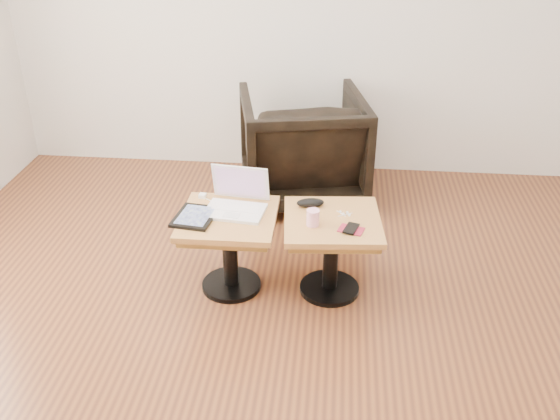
# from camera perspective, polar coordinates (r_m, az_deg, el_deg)

# --- Properties ---
(room_shell) EXTENTS (4.52, 4.52, 2.71)m
(room_shell) POSITION_cam_1_polar(r_m,az_deg,el_deg) (2.46, -0.13, 10.83)
(room_shell) COLOR #492718
(room_shell) RESTS_ON ground
(side_table_left) EXTENTS (0.52, 0.52, 0.47)m
(side_table_left) POSITION_cam_1_polar(r_m,az_deg,el_deg) (3.42, -4.67, -2.22)
(side_table_left) COLOR black
(side_table_left) RESTS_ON ground
(side_table_right) EXTENTS (0.56, 0.56, 0.47)m
(side_table_right) POSITION_cam_1_polar(r_m,az_deg,el_deg) (3.39, 4.74, -2.52)
(side_table_right) COLOR black
(side_table_right) RESTS_ON ground
(laptop) EXTENTS (0.35, 0.30, 0.23)m
(laptop) POSITION_cam_1_polar(r_m,az_deg,el_deg) (3.40, -3.98, 0.77)
(laptop) COLOR white
(laptop) RESTS_ON side_table_left
(tablet) EXTENTS (0.24, 0.28, 0.02)m
(tablet) POSITION_cam_1_polar(r_m,az_deg,el_deg) (3.35, -7.78, -0.61)
(tablet) COLOR black
(tablet) RESTS_ON side_table_left
(charging_adapter) EXTENTS (0.04, 0.04, 0.02)m
(charging_adapter) POSITION_cam_1_polar(r_m,az_deg,el_deg) (3.56, -7.10, 1.31)
(charging_adapter) COLOR white
(charging_adapter) RESTS_ON side_table_left
(glasses_case) EXTENTS (0.16, 0.09, 0.05)m
(glasses_case) POSITION_cam_1_polar(r_m,az_deg,el_deg) (3.44, 2.79, 0.68)
(glasses_case) COLOR black
(glasses_case) RESTS_ON side_table_right
(striped_cup) EXTENTS (0.09, 0.09, 0.09)m
(striped_cup) POSITION_cam_1_polar(r_m,az_deg,el_deg) (3.25, 3.02, -0.70)
(striped_cup) COLOR #E45287
(striped_cup) RESTS_ON side_table_right
(earbuds_tangle) EXTENTS (0.08, 0.05, 0.02)m
(earbuds_tangle) POSITION_cam_1_polar(r_m,az_deg,el_deg) (3.38, 5.95, -0.32)
(earbuds_tangle) COLOR white
(earbuds_tangle) RESTS_ON side_table_right
(phone_on_sleeve) EXTENTS (0.15, 0.13, 0.02)m
(phone_on_sleeve) POSITION_cam_1_polar(r_m,az_deg,el_deg) (3.24, 6.52, -1.74)
(phone_on_sleeve) COLOR maroon
(phone_on_sleeve) RESTS_ON side_table_right
(armchair) EXTENTS (0.98, 1.00, 0.77)m
(armchair) POSITION_cam_1_polar(r_m,az_deg,el_deg) (4.41, 2.06, 5.80)
(armchair) COLOR black
(armchair) RESTS_ON ground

